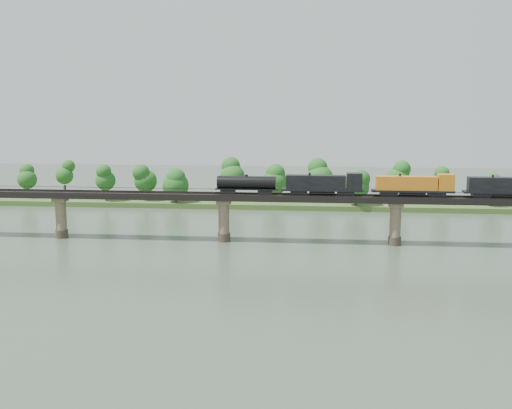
{
  "coord_description": "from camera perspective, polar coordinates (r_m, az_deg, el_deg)",
  "views": [
    {
      "loc": [
        22.21,
        -117.68,
        33.89
      ],
      "look_at": [
        7.65,
        30.0,
        9.0
      ],
      "focal_mm": 45.0,
      "sensor_mm": 36.0,
      "label": 1
    }
  ],
  "objects": [
    {
      "name": "far_treeline",
      "position": [
        202.09,
        -3.07,
        2.38
      ],
      "size": [
        289.06,
        17.54,
        13.6
      ],
      "color": "#382619",
      "rests_on": "far_bank"
    },
    {
      "name": "bridge",
      "position": [
        152.02,
        -2.87,
        -1.27
      ],
      "size": [
        236.0,
        30.0,
        11.5
      ],
      "color": "#473A2D",
      "rests_on": "ground"
    },
    {
      "name": "far_bank",
      "position": [
        206.56,
        -0.62,
        0.3
      ],
      "size": [
        300.0,
        24.0,
        1.6
      ],
      "primitive_type": "cube",
      "color": "#345321",
      "rests_on": "ground"
    },
    {
      "name": "ground",
      "position": [
        124.46,
        -4.9,
        -6.32
      ],
      "size": [
        400.0,
        400.0,
        0.0
      ],
      "primitive_type": "plane",
      "color": "#344234",
      "rests_on": "ground"
    },
    {
      "name": "bridge_superstructure",
      "position": [
        150.97,
        -2.89,
        1.09
      ],
      "size": [
        220.0,
        4.9,
        0.75
      ],
      "color": "black",
      "rests_on": "bridge"
    },
    {
      "name": "freight_train",
      "position": [
        149.74,
        11.22,
        1.7
      ],
      "size": [
        75.38,
        2.94,
        5.19
      ],
      "color": "black",
      "rests_on": "bridge"
    }
  ]
}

